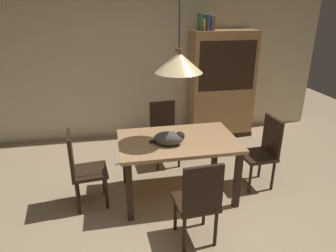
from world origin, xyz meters
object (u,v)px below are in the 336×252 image
(chair_far_back, at_px, (164,130))
(chair_left_side, at_px, (82,167))
(chair_near_front, at_px, (198,200))
(hutch_bookcase, at_px, (221,87))
(book_yellow_short, at_px, (203,24))
(book_blue_wide, at_px, (207,22))
(book_brown_thick, at_px, (211,23))
(dining_table, at_px, (178,147))
(chair_right_side, at_px, (263,149))
(pendant_lamp, at_px, (179,62))
(book_green_slim, at_px, (200,22))
(cat_sleeping, at_px, (169,138))

(chair_far_back, bearing_deg, chair_left_side, -141.69)
(chair_near_front, xyz_separation_m, hutch_bookcase, (1.17, 2.61, 0.38))
(book_yellow_short, relative_size, book_blue_wide, 0.83)
(book_yellow_short, height_order, book_brown_thick, book_brown_thick)
(book_yellow_short, bearing_deg, dining_table, -114.42)
(chair_right_side, bearing_deg, dining_table, -179.80)
(chair_near_front, height_order, hutch_bookcase, hutch_bookcase)
(chair_right_side, bearing_deg, pendant_lamp, -179.80)
(hutch_bookcase, distance_m, book_yellow_short, 1.12)
(book_green_slim, distance_m, book_brown_thick, 0.19)
(book_green_slim, bearing_deg, cat_sleeping, -115.01)
(chair_right_side, distance_m, chair_near_front, 1.43)
(chair_near_front, height_order, book_yellow_short, book_yellow_short)
(chair_left_side, relative_size, cat_sleeping, 2.32)
(chair_far_back, relative_size, hutch_bookcase, 0.50)
(book_green_slim, bearing_deg, book_blue_wide, 0.00)
(pendant_lamp, xyz_separation_m, book_brown_thick, (0.93, 1.73, 0.30))
(pendant_lamp, height_order, hutch_bookcase, pendant_lamp)
(chair_right_side, bearing_deg, chair_far_back, 142.38)
(chair_far_back, distance_m, pendant_lamp, 1.45)
(book_green_slim, xyz_separation_m, book_blue_wide, (0.12, 0.00, -0.01))
(chair_left_side, bearing_deg, chair_right_side, 0.30)
(chair_near_front, bearing_deg, hutch_bookcase, 65.90)
(cat_sleeping, bearing_deg, dining_table, 41.68)
(chair_near_front, bearing_deg, chair_right_side, 38.13)
(dining_table, relative_size, chair_right_side, 1.51)
(chair_right_side, distance_m, book_brown_thick, 2.26)
(chair_left_side, bearing_deg, pendant_lamp, 0.41)
(pendant_lamp, distance_m, book_blue_wide, 1.96)
(chair_far_back, relative_size, chair_near_front, 1.00)
(chair_far_back, bearing_deg, book_brown_thick, 42.50)
(chair_left_side, distance_m, pendant_lamp, 1.61)
(dining_table, relative_size, chair_near_front, 1.51)
(chair_far_back, distance_m, book_blue_wide, 1.90)
(pendant_lamp, relative_size, book_yellow_short, 6.50)
(dining_table, distance_m, book_green_slim, 2.31)
(chair_far_back, height_order, chair_left_side, same)
(hutch_bookcase, bearing_deg, book_blue_wide, 179.73)
(chair_right_side, bearing_deg, book_yellow_short, 101.18)
(hutch_bookcase, bearing_deg, book_green_slim, 179.80)
(chair_far_back, height_order, book_blue_wide, book_blue_wide)
(chair_near_front, height_order, book_blue_wide, book_blue_wide)
(cat_sleeping, bearing_deg, chair_left_side, 174.17)
(book_brown_thick, bearing_deg, book_blue_wide, 180.00)
(chair_near_front, distance_m, book_blue_wide, 3.11)
(hutch_bookcase, relative_size, book_blue_wide, 7.71)
(dining_table, distance_m, book_yellow_short, 2.30)
(chair_far_back, height_order, book_green_slim, book_green_slim)
(chair_left_side, height_order, book_brown_thick, book_brown_thick)
(chair_near_front, distance_m, book_yellow_short, 3.08)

